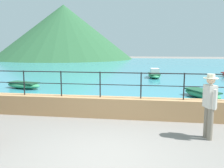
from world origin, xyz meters
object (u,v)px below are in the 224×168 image
(boat_1, at_px, (202,94))
(boat_2, at_px, (24,85))
(boat_3, at_px, (154,74))
(person_walking, at_px, (210,103))

(boat_1, bearing_deg, boat_2, 172.77)
(boat_1, distance_m, boat_2, 9.80)
(boat_2, relative_size, boat_3, 1.03)
(person_walking, distance_m, boat_1, 5.46)
(person_walking, bearing_deg, boat_1, 80.28)
(boat_3, bearing_deg, boat_2, -141.29)
(boat_1, height_order, boat_3, boat_3)
(boat_1, bearing_deg, person_walking, -99.72)
(boat_3, bearing_deg, person_walking, -84.69)
(boat_1, bearing_deg, boat_3, 105.88)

